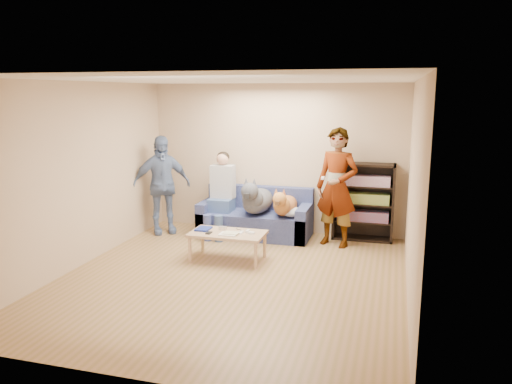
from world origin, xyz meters
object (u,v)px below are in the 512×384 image
(person_standing_right, at_px, (337,188))
(sofa, at_px, (256,219))
(dog_gray, at_px, (256,200))
(coffee_table, at_px, (228,235))
(camera_silver, at_px, (223,228))
(bookshelf, at_px, (363,200))
(person_seated, at_px, (221,191))
(dog_tan, at_px, (284,205))
(person_standing_left, at_px, (161,185))
(notebook_blue, at_px, (203,229))

(person_standing_right, bearing_deg, sofa, -169.56)
(dog_gray, distance_m, coffee_table, 1.26)
(camera_silver, height_order, dog_gray, dog_gray)
(coffee_table, height_order, bookshelf, bookshelf)
(person_seated, bearing_deg, dog_gray, -3.19)
(person_seated, distance_m, dog_tan, 1.15)
(camera_silver, bearing_deg, person_standing_right, 33.74)
(coffee_table, bearing_deg, person_seated, 113.45)
(person_seated, distance_m, bookshelf, 2.42)
(person_standing_left, height_order, camera_silver, person_standing_left)
(notebook_blue, relative_size, camera_silver, 2.36)
(bookshelf, bearing_deg, coffee_table, -138.77)
(notebook_blue, distance_m, dog_gray, 1.30)
(person_standing_left, bearing_deg, sofa, -26.31)
(coffee_table, bearing_deg, notebook_blue, 172.87)
(sofa, bearing_deg, coffee_table, -91.96)
(notebook_blue, height_order, coffee_table, notebook_blue)
(camera_silver, height_order, bookshelf, bookshelf)
(dog_tan, bearing_deg, person_seated, 176.82)
(coffee_table, bearing_deg, camera_silver, 135.00)
(notebook_blue, height_order, bookshelf, bookshelf)
(camera_silver, distance_m, sofa, 1.29)
(person_standing_right, height_order, person_seated, person_standing_right)
(coffee_table, bearing_deg, person_standing_left, 145.73)
(camera_silver, relative_size, dog_tan, 0.10)
(person_seated, relative_size, dog_gray, 1.15)
(notebook_blue, bearing_deg, person_standing_right, 31.15)
(person_standing_right, bearing_deg, bookshelf, 67.81)
(sofa, xyz_separation_m, person_seated, (-0.59, -0.13, 0.49))
(person_standing_left, height_order, sofa, person_standing_left)
(sofa, xyz_separation_m, dog_gray, (0.05, -0.16, 0.39))
(camera_silver, xyz_separation_m, sofa, (0.17, 1.27, -0.16))
(person_standing_left, relative_size, coffee_table, 1.57)
(sofa, bearing_deg, person_standing_left, -169.36)
(dog_gray, bearing_deg, camera_silver, -101.16)
(person_standing_right, relative_size, dog_gray, 1.50)
(coffee_table, bearing_deg, dog_gray, 85.44)
(person_seated, xyz_separation_m, dog_tan, (1.14, -0.06, -0.16))
(person_standing_right, xyz_separation_m, notebook_blue, (-1.85, -1.12, -0.52))
(camera_silver, distance_m, person_seated, 1.26)
(person_seated, bearing_deg, person_standing_left, -170.17)
(person_standing_left, distance_m, coffee_table, 1.98)
(person_standing_right, distance_m, dog_tan, 0.92)
(sofa, bearing_deg, notebook_blue, -108.53)
(sofa, distance_m, coffee_table, 1.39)
(dog_tan, bearing_deg, coffee_table, -116.27)
(person_standing_left, distance_m, dog_tan, 2.19)
(person_standing_right, relative_size, dog_tan, 1.67)
(person_standing_right, distance_m, notebook_blue, 2.22)
(camera_silver, distance_m, coffee_table, 0.18)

